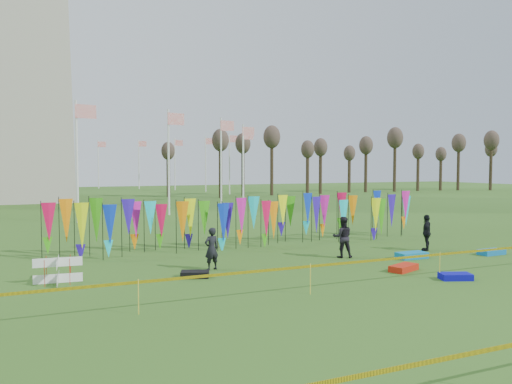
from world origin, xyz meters
name	(u,v)px	position (x,y,z in m)	size (l,w,h in m)	color
ground	(344,280)	(0.00, 0.00, 0.00)	(160.00, 160.00, 0.00)	#2B4F16
banner_row	(258,216)	(0.28, 7.59, 1.38)	(18.64, 0.64, 2.26)	black
caution_tape_near	(358,263)	(-0.22, -1.09, 0.78)	(26.00, 0.02, 0.90)	yellow
tree_line	(361,148)	(32.00, 44.00, 6.17)	(53.92, 1.92, 7.84)	#3C2F1E
box_kite	(58,270)	(-8.57, 3.30, 0.42)	(0.75, 0.75, 0.84)	#B6150D
person_left	(212,249)	(-3.42, 3.31, 0.76)	(0.56, 0.41, 1.53)	black
person_mid	(343,237)	(2.24, 3.47, 0.84)	(0.81, 0.50, 1.67)	black
person_right	(427,233)	(6.56, 3.39, 0.80)	(0.94, 0.53, 1.60)	black
kite_bag_turquoise	(412,255)	(4.70, 2.19, 0.12)	(1.24, 0.62, 0.25)	#0C7BB4
kite_bag_blue	(455,276)	(3.44, -1.37, 0.10)	(1.00, 0.52, 0.21)	#0B0BB6
kite_bag_red	(404,268)	(2.79, 0.40, 0.11)	(1.20, 0.55, 0.22)	red
kite_bag_black	(195,274)	(-4.33, 2.37, 0.11)	(0.93, 0.54, 0.22)	black
kite_bag_teal	(491,252)	(8.37, 1.52, 0.11)	(1.15, 0.55, 0.22)	#0D6EBF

